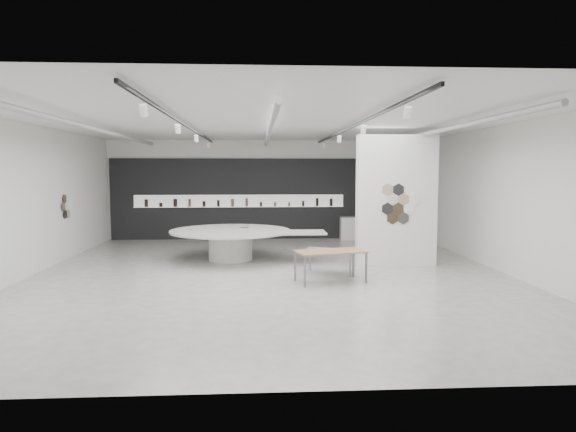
{
  "coord_description": "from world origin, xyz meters",
  "views": [
    {
      "loc": [
        -0.31,
        -12.87,
        2.61
      ],
      "look_at": [
        0.52,
        1.2,
        1.38
      ],
      "focal_mm": 32.0,
      "sensor_mm": 36.0,
      "label": 1
    }
  ],
  "objects": [
    {
      "name": "kitchen_counter",
      "position": [
        3.62,
        6.52,
        0.44
      ],
      "size": [
        1.59,
        0.68,
        1.23
      ],
      "rotation": [
        0.0,
        0.0,
        -0.04
      ],
      "color": "white",
      "rests_on": "ground"
    },
    {
      "name": "display_island",
      "position": [
        -1.05,
        2.17,
        0.58
      ],
      "size": [
        4.52,
        3.55,
        0.9
      ],
      "rotation": [
        0.0,
        0.0,
        -0.0
      ],
      "color": "white",
      "rests_on": "ground"
    },
    {
      "name": "partition_column",
      "position": [
        3.5,
        1.0,
        1.8
      ],
      "size": [
        2.2,
        0.38,
        3.6
      ],
      "color": "white",
      "rests_on": "ground"
    },
    {
      "name": "room",
      "position": [
        -0.09,
        -0.0,
        2.07
      ],
      "size": [
        12.02,
        14.02,
        3.82
      ],
      "color": "#B4B1AA",
      "rests_on": "ground"
    },
    {
      "name": "back_wall_display",
      "position": [
        -0.08,
        6.93,
        1.54
      ],
      "size": [
        11.8,
        0.27,
        3.1
      ],
      "color": "black",
      "rests_on": "ground"
    },
    {
      "name": "sample_table_wood",
      "position": [
        1.4,
        -1.01,
        0.69
      ],
      "size": [
        1.74,
        1.15,
        0.75
      ],
      "rotation": [
        0.0,
        0.0,
        0.24
      ],
      "color": "#A56E55",
      "rests_on": "ground"
    },
    {
      "name": "sample_table_stone",
      "position": [
        1.52,
        -0.02,
        0.57
      ],
      "size": [
        1.36,
        0.98,
        0.63
      ],
      "rotation": [
        0.0,
        0.0,
        -0.34
      ],
      "color": "gray",
      "rests_on": "ground"
    }
  ]
}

